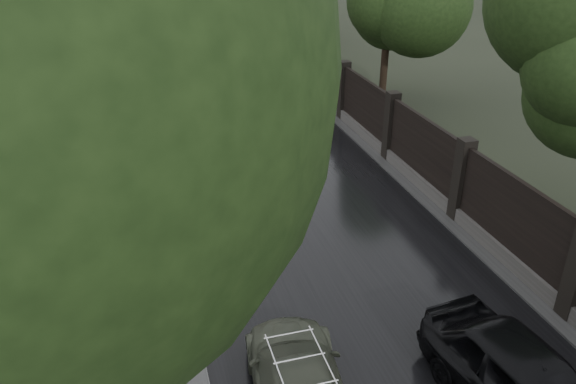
{
  "coord_description": "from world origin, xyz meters",
  "views": [
    {
      "loc": [
        -4.77,
        -3.43,
        8.71
      ],
      "look_at": [
        -0.81,
        10.4,
        1.5
      ],
      "focal_mm": 35.0,
      "sensor_mm": 36.0,
      "label": 1
    }
  ],
  "objects": [
    {
      "name": "car_right_far",
      "position": [
        1.88,
        23.81,
        0.69
      ],
      "size": [
        2.96,
        5.25,
        1.38
      ],
      "primitive_type": "imported",
      "rotation": [
        0.0,
        0.0,
        -0.14
      ],
      "color": "#340D0B",
      "rests_on": "ground"
    },
    {
      "name": "traffic_light",
      "position": [
        -4.3,
        24.99,
        2.4
      ],
      "size": [
        0.16,
        0.32,
        4.0
      ],
      "color": "#59595E",
      "rests_on": "ground"
    },
    {
      "name": "fence_right",
      "position": [
        4.6,
        32.01,
        1.01
      ],
      "size": [
        0.45,
        75.72,
        2.7
      ],
      "color": "#383533",
      "rests_on": "ground"
    },
    {
      "name": "tree_right_b",
      "position": [
        7.5,
        22.0,
        4.95
      ],
      "size": [
        4.08,
        4.08,
        7.01
      ],
      "color": "black",
      "rests_on": "ground"
    }
  ]
}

